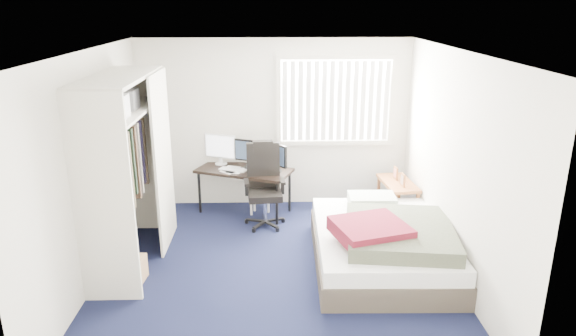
% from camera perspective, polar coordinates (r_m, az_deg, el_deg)
% --- Properties ---
extents(ground, '(4.20, 4.20, 0.00)m').
position_cam_1_polar(ground, '(6.13, -1.40, -11.10)').
color(ground, black).
rests_on(ground, ground).
extents(room_shell, '(4.20, 4.20, 4.20)m').
position_cam_1_polar(room_shell, '(5.56, -1.52, 2.63)').
color(room_shell, silver).
rests_on(room_shell, ground).
extents(window_assembly, '(1.72, 0.09, 1.32)m').
position_cam_1_polar(window_assembly, '(7.58, 5.30, 7.42)').
color(window_assembly, white).
rests_on(window_assembly, ground).
extents(closet, '(0.64, 1.84, 2.22)m').
position_cam_1_polar(closet, '(6.09, -17.45, 1.62)').
color(closet, beige).
rests_on(closet, ground).
extents(desk, '(1.48, 1.09, 1.12)m').
position_cam_1_polar(desk, '(7.48, -4.81, 0.23)').
color(desk, black).
rests_on(desk, ground).
extents(office_chair, '(0.60, 0.60, 1.17)m').
position_cam_1_polar(office_chair, '(7.14, -2.65, -2.82)').
color(office_chair, black).
rests_on(office_chair, ground).
extents(footstool, '(0.35, 0.31, 0.24)m').
position_cam_1_polar(footstool, '(7.55, -3.16, -3.79)').
color(footstool, white).
rests_on(footstool, ground).
extents(nightstand, '(0.48, 0.84, 0.73)m').
position_cam_1_polar(nightstand, '(7.45, 12.10, -1.99)').
color(nightstand, brown).
rests_on(nightstand, ground).
extents(bed, '(1.60, 2.10, 0.68)m').
position_cam_1_polar(bed, '(6.17, 10.50, -8.21)').
color(bed, '#3F362D').
rests_on(bed, ground).
extents(pine_box, '(0.39, 0.31, 0.27)m').
position_cam_1_polar(pine_box, '(6.10, -17.36, -10.68)').
color(pine_box, '#A27A51').
rests_on(pine_box, ground).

